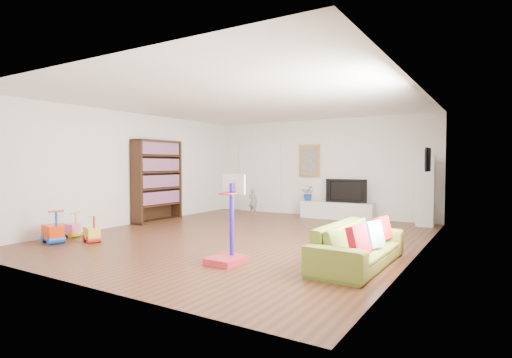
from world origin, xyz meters
The scene contains 25 objects.
floor centered at (0.00, 0.00, 0.00)m, with size 6.50×7.50×0.00m, color brown.
ceiling centered at (0.00, 0.00, 2.70)m, with size 6.50×7.50×0.00m, color white.
wall_back centered at (0.00, 3.75, 1.35)m, with size 6.50×0.00×2.70m, color silver.
wall_front centered at (0.00, -3.75, 1.35)m, with size 6.50×0.00×2.70m, color white.
wall_left centered at (-3.25, 0.00, 1.35)m, with size 0.00×7.50×2.70m, color silver.
wall_right centered at (3.25, 0.00, 1.35)m, with size 0.00×7.50×2.70m, color silver.
navy_accent centered at (3.23, 1.40, 1.85)m, with size 0.01×3.20×1.70m, color black.
olive_wainscot centered at (3.23, 1.40, 0.50)m, with size 0.01×3.20×1.00m, color brown.
doorway centered at (-1.90, 3.71, 1.05)m, with size 1.45×0.06×2.10m, color white.
painting_back centered at (-0.25, 3.71, 1.55)m, with size 0.62×0.06×0.92m, color gold.
artwork_right centered at (3.17, 1.60, 1.55)m, with size 0.04×0.56×0.46m, color #7F3F8C.
media_console centered at (0.70, 3.41, 0.22)m, with size 1.92×0.48×0.45m, color silver.
tall_cabinet centered at (2.88, 3.30, 0.83)m, with size 0.39×0.39×1.66m, color white.
bookshelf centered at (-3.02, 0.55, 1.03)m, with size 0.37×1.41×2.06m, color #321C0E.
sofa centered at (2.64, -1.06, 0.30)m, with size 2.07×0.81×0.60m, color olive.
basketball_hoop centered at (0.93, -1.97, 0.66)m, with size 0.45×0.55×1.32m, color red.
ride_on_yellow centered at (-2.18, -1.97, 0.26)m, with size 0.39×0.24×0.52m, color yellow.
ride_on_orange centered at (-2.72, -2.41, 0.31)m, with size 0.46×0.29×0.62m, color #EB3405.
ride_on_pink centered at (-3.00, -1.88, 0.25)m, with size 0.38×0.23×0.50m, color pink.
child centered at (-1.63, 2.89, 0.39)m, with size 0.28×0.19×0.77m, color gray.
tv centered at (0.94, 3.46, 0.76)m, with size 1.07×0.14×0.62m, color black.
vase_plant centered at (-0.13, 3.37, 0.65)m, with size 0.37×0.32×0.41m, color navy.
pillow_left centered at (2.82, -1.64, 0.48)m, with size 0.11×0.40×0.40m, color #AF0B1F.
pillow_center centered at (2.85, -1.04, 0.48)m, with size 0.10×0.37×0.37m, color silver.
pillow_right centered at (2.83, -0.43, 0.48)m, with size 0.09×0.35×0.35m, color #BD0B0E.
Camera 1 is at (4.37, -6.72, 1.49)m, focal length 28.00 mm.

